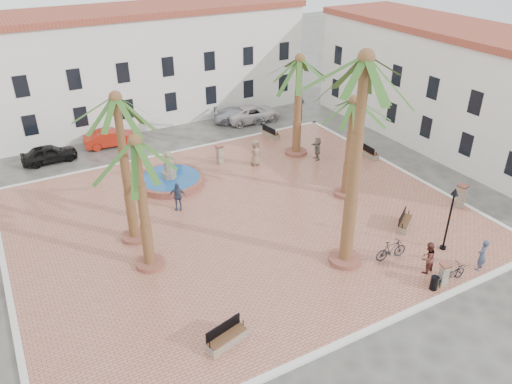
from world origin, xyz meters
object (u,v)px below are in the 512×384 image
(bench_ne, at_px, (271,134))
(car_silver, at_px, (240,115))
(palm_s, at_px, (364,82))
(pedestrian_fountain_a, at_px, (256,153))
(bench_s, at_px, (227,339))
(bollard_e, at_px, (461,196))
(cyclist_a, at_px, (482,255))
(pedestrian_fountain_b, at_px, (177,196))
(bollard_n, at_px, (220,154))
(palm_e, at_px, (353,113))
(palm_ne, at_px, (299,71))
(lamppost_s, at_px, (451,209))
(litter_bin, at_px, (434,283))
(pedestrian_north, at_px, (127,155))
(car_red, at_px, (111,138))
(bench_e, at_px, (368,153))
(pedestrian_east, at_px, (317,149))
(bench_se, at_px, (405,223))
(cyclist_b, at_px, (428,258))
(bicycle_b, at_px, (391,250))
(palm_sw, at_px, (137,157))
(car_white, at_px, (253,113))
(car_black, at_px, (49,154))
(bicycle_a, at_px, (452,274))
(palm_nw, at_px, (118,114))
(fountain, at_px, (170,179))
(bollard_se, at_px, (444,274))

(bench_ne, bearing_deg, car_silver, -2.31)
(palm_s, bearing_deg, pedestrian_fountain_a, 82.91)
(bench_s, relative_size, bollard_e, 1.32)
(bench_s, distance_m, cyclist_a, 13.67)
(bollard_e, distance_m, pedestrian_fountain_b, 17.44)
(bench_ne, height_order, bollard_n, bollard_n)
(palm_e, distance_m, car_silver, 16.05)
(palm_ne, height_order, lamppost_s, palm_ne)
(bench_s, bearing_deg, litter_bin, -23.36)
(pedestrian_north, distance_m, car_red, 4.41)
(bench_e, height_order, car_silver, car_silver)
(lamppost_s, relative_size, bollard_e, 2.43)
(bollard_n, bearing_deg, car_silver, 52.60)
(bollard_n, distance_m, pedestrian_north, 6.69)
(pedestrian_east, bearing_deg, litter_bin, 4.58)
(palm_ne, relative_size, pedestrian_east, 4.45)
(bench_se, distance_m, cyclist_b, 4.21)
(bench_se, height_order, bench_ne, bench_se)
(bicycle_b, bearing_deg, bollard_e, -69.05)
(bench_se, bearing_deg, bench_s, 159.95)
(palm_sw, bearing_deg, bench_s, -81.20)
(palm_s, relative_size, cyclist_b, 6.35)
(palm_e, height_order, car_red, palm_e)
(palm_ne, xyz_separation_m, car_silver, (-0.49, 8.24, -5.82))
(palm_sw, relative_size, palm_ne, 0.96)
(bench_ne, xyz_separation_m, pedestrian_north, (-11.80, 0.44, 0.51))
(bench_ne, bearing_deg, pedestrian_east, 179.98)
(car_red, bearing_deg, palm_e, -140.27)
(cyclist_a, relative_size, car_white, 0.35)
(pedestrian_north, xyz_separation_m, car_black, (-4.80, 3.62, -0.25))
(bicycle_a, bearing_deg, car_red, 19.26)
(palm_sw, height_order, car_black, palm_sw)
(palm_e, height_order, lamppost_s, palm_e)
(palm_nw, height_order, bollard_n, palm_nw)
(palm_nw, distance_m, bicycle_a, 18.22)
(car_black, xyz_separation_m, car_silver, (16.11, 0.38, 0.00))
(fountain, distance_m, litter_bin, 18.15)
(palm_e, xyz_separation_m, bench_se, (0.60, -4.76, -5.34))
(bollard_se, bearing_deg, fountain, 115.15)
(litter_bin, bearing_deg, pedestrian_fountain_a, 92.81)
(bench_ne, relative_size, bollard_se, 1.40)
(pedestrian_fountain_a, bearing_deg, car_black, 139.47)
(palm_ne, bearing_deg, cyclist_a, -88.70)
(bench_se, xyz_separation_m, pedestrian_north, (-11.67, 15.98, 0.51))
(palm_nw, height_order, bench_e, palm_nw)
(bench_se, relative_size, cyclist_b, 1.02)
(litter_bin, height_order, pedestrian_fountain_b, pedestrian_fountain_b)
(bench_ne, height_order, car_black, car_black)
(bench_ne, xyz_separation_m, car_black, (-16.60, 4.07, 0.26))
(bollard_n, bearing_deg, palm_s, -87.57)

